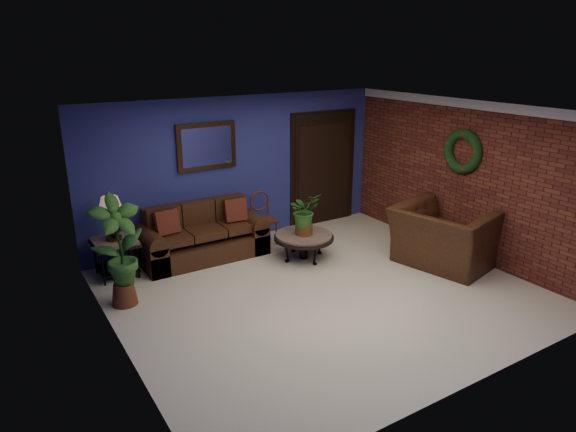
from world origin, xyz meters
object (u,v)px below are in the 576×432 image
armchair (444,237)px  coffee_table (304,237)px  side_chair (262,214)px  end_table (115,248)px  table_lamp (111,213)px  sofa (202,239)px

armchair → coffee_table: bearing=38.1°
side_chair → armchair: armchair is taller
end_table → armchair: bearing=-27.0°
end_table → table_lamp: 0.54m
sofa → table_lamp: 1.53m
table_lamp → end_table: bearing=135.0°
sofa → coffee_table: size_ratio=2.07×
end_table → side_chair: 2.52m
end_table → side_chair: bearing=1.5°
end_table → sofa: bearing=1.1°
end_table → table_lamp: bearing=-45.0°
side_chair → end_table: bearing=-173.0°
end_table → side_chair: (2.52, 0.07, 0.07)m
armchair → end_table: bearing=49.4°
sofa → coffee_table: 1.66m
table_lamp → side_chair: 2.56m
table_lamp → armchair: bearing=-27.0°
side_chair → table_lamp: bearing=-173.0°
coffee_table → armchair: size_ratio=0.67×
coffee_table → side_chair: (-0.22, 0.98, 0.15)m
sofa → end_table: (-1.37, -0.03, 0.15)m
coffee_table → table_lamp: size_ratio=1.52×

